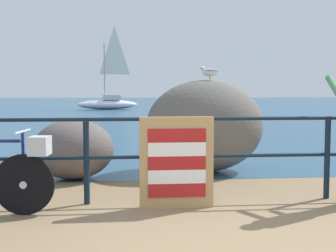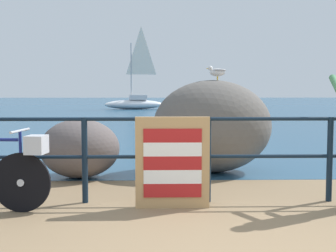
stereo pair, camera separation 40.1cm
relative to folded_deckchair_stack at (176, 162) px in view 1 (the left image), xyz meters
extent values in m
cube|color=#846B4C|center=(0.44, 18.22, -0.57)|extent=(120.00, 120.00, 0.10)
cube|color=navy|center=(0.44, 46.55, -0.52)|extent=(120.00, 90.00, 0.01)
cylinder|color=black|center=(-1.03, 0.25, -0.01)|extent=(0.07, 0.07, 1.02)
cylinder|color=black|center=(0.44, 0.25, -0.01)|extent=(0.07, 0.07, 1.02)
cylinder|color=black|center=(1.91, 0.25, -0.01)|extent=(0.07, 0.07, 1.02)
cylinder|color=black|center=(0.44, 0.25, 0.48)|extent=(8.82, 0.04, 0.04)
cylinder|color=black|center=(0.44, 0.25, 0.03)|extent=(8.82, 0.04, 0.04)
cylinder|color=black|center=(-1.66, -0.15, -0.19)|extent=(0.66, 0.10, 0.66)
cylinder|color=#B7BCC6|center=(-1.66, -0.15, -0.19)|extent=(0.09, 0.06, 0.08)
cylinder|color=navy|center=(-1.66, -0.15, 0.10)|extent=(0.03, 0.03, 0.57)
cylinder|color=#B7BCC6|center=(-1.66, -0.15, 0.38)|extent=(0.08, 0.48, 0.03)
cube|color=#B7BCC6|center=(-1.49, -0.17, 0.23)|extent=(0.22, 0.26, 0.20)
cylinder|color=#4C8C59|center=(1.96, 0.21, 0.84)|extent=(0.13, 0.52, 0.34)
cube|color=tan|center=(0.00, 0.00, 0.00)|extent=(0.84, 0.09, 1.04)
cube|color=#AD1E1E|center=(0.00, -0.05, -0.31)|extent=(0.66, 0.01, 0.16)
cube|color=white|center=(0.00, -0.05, -0.16)|extent=(0.66, 0.01, 0.16)
cube|color=#AD1E1E|center=(0.00, -0.05, 0.00)|extent=(0.66, 0.01, 0.16)
cube|color=white|center=(0.00, -0.05, 0.16)|extent=(0.66, 0.01, 0.16)
cube|color=#AD1E1E|center=(0.00, -0.05, 0.31)|extent=(0.66, 0.01, 0.16)
ellipsoid|color=#605B56|center=(0.73, 2.25, 0.24)|extent=(1.94, 1.50, 1.51)
ellipsoid|color=#5F5553|center=(-1.36, 1.81, -0.07)|extent=(1.22, 1.07, 0.91)
cylinder|color=gold|center=(0.81, 2.23, 1.02)|extent=(0.01, 0.01, 0.06)
cylinder|color=gold|center=(0.82, 2.27, 1.02)|extent=(0.01, 0.01, 0.06)
ellipsoid|color=white|center=(0.81, 2.25, 1.12)|extent=(0.28, 0.20, 0.13)
ellipsoid|color=#9E9EA3|center=(0.83, 2.24, 1.15)|extent=(0.27, 0.20, 0.06)
sphere|color=white|center=(0.70, 2.29, 1.19)|extent=(0.08, 0.08, 0.08)
cone|color=gold|center=(0.66, 2.31, 1.18)|extent=(0.06, 0.04, 0.02)
ellipsoid|color=white|center=(-1.87, 28.22, -0.16)|extent=(4.53, 1.85, 0.70)
cube|color=silver|center=(-1.57, 28.26, 0.37)|extent=(1.39, 0.96, 0.36)
cylinder|color=#B2B2B7|center=(-2.07, 28.20, 2.29)|extent=(0.10, 0.10, 4.20)
pyramid|color=white|center=(-1.32, 28.29, 3.86)|extent=(1.59, 0.26, 3.57)
camera|label=1|loc=(-0.58, -4.95, 0.80)|focal=47.37mm
camera|label=2|loc=(-0.18, -4.98, 0.80)|focal=47.37mm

